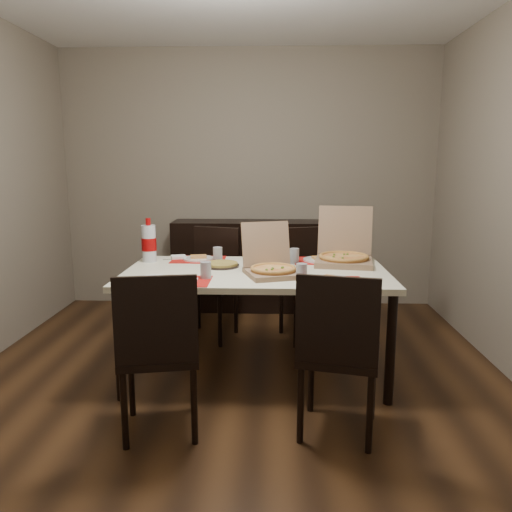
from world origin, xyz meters
The scene contains 18 objects.
ground centered at (0.00, 0.00, -0.01)m, with size 3.80×4.00×0.02m, color #412714.
room_walls centered at (0.00, 0.43, 1.73)m, with size 3.84×4.02×2.62m.
sideboard centered at (0.00, 1.78, 0.45)m, with size 1.50×0.40×0.90m, color black.
dining_table centered at (0.14, 0.18, 0.68)m, with size 1.80×1.00×0.75m.
chair_near_left centered at (-0.36, -0.67, 0.51)m, with size 0.49×0.49×0.93m.
chair_near_right centered at (0.60, -0.65, 0.51)m, with size 0.50×0.50×0.93m.
chair_far_left centered at (-0.27, 0.97, 0.51)m, with size 0.52×0.52×0.93m.
chair_far_right centered at (0.53, 0.98, 0.51)m, with size 0.53×0.53×0.93m.
setting_near_left centered at (-0.32, -0.14, 0.77)m, with size 0.43×0.30×0.11m.
setting_near_right centered at (0.57, -0.13, 0.77)m, with size 0.47×0.30×0.11m.
setting_far_left centered at (-0.29, 0.53, 0.77)m, with size 0.47×0.30×0.11m.
setting_far_right centered at (0.56, 0.50, 0.77)m, with size 0.45×0.30×0.11m.
napkin_loose centered at (0.16, 0.19, 0.76)m, with size 0.12×0.11×0.02m, color white.
pizza_box_center centered at (0.24, 0.04, 0.80)m, with size 0.43×0.45×0.34m.
pizza_box_right centered at (0.77, 0.44, 0.81)m, with size 0.47×0.50×0.41m.
faina_plate centered at (-0.11, 0.29, 0.76)m, with size 0.25×0.25×0.03m.
dip_bowl centered at (0.26, 0.31, 0.76)m, with size 0.11×0.11×0.03m, color white.
soda_bottle centered at (-0.67, 0.46, 0.89)m, with size 0.11×0.11×0.33m.
Camera 1 is at (0.25, -3.17, 1.49)m, focal length 35.00 mm.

